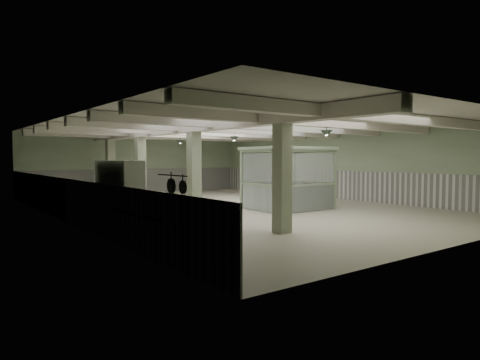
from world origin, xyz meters
TOP-DOWN VIEW (x-y plane):
  - floor at (0.00, 0.00)m, footprint 20.00×20.00m
  - ceiling at (0.00, 0.00)m, footprint 14.00×20.00m
  - wall_back at (0.00, 10.00)m, footprint 14.00×0.02m
  - wall_front at (0.00, -10.00)m, footprint 14.00×0.02m
  - wall_left at (-7.00, 0.00)m, footprint 0.02×20.00m
  - wall_right at (7.00, 0.00)m, footprint 0.02×20.00m
  - wainscot_left at (-6.97, 0.00)m, footprint 0.05×19.90m
  - wainscot_right at (6.97, 0.00)m, footprint 0.05×19.90m
  - wainscot_back at (0.00, 9.97)m, footprint 13.90×0.05m
  - girder at (-2.50, 0.00)m, footprint 0.45×19.90m
  - beam_a at (0.00, -7.50)m, footprint 13.90×0.35m
  - beam_b at (0.00, -5.00)m, footprint 13.90×0.35m
  - beam_c at (0.00, -2.50)m, footprint 13.90×0.35m
  - beam_d at (0.00, 0.00)m, footprint 13.90×0.35m
  - beam_e at (0.00, 2.50)m, footprint 13.90×0.35m
  - beam_f at (0.00, 5.00)m, footprint 13.90×0.35m
  - beam_g at (0.00, 7.50)m, footprint 13.90×0.35m
  - column_a at (-2.50, -6.00)m, footprint 0.42×0.42m
  - column_b at (-2.50, -1.00)m, footprint 0.42×0.42m
  - column_c at (-2.50, 4.00)m, footprint 0.42×0.42m
  - column_d at (-2.50, 8.00)m, footprint 0.42×0.42m
  - hook_rail at (-6.93, -7.60)m, footprint 0.02×1.20m
  - pendant_front at (0.50, -5.00)m, footprint 0.44×0.44m
  - pendant_mid at (0.50, 0.50)m, footprint 0.44×0.44m
  - pendant_back at (0.50, 5.50)m, footprint 0.44×0.44m
  - prep_counter at (-6.54, -4.63)m, footprint 0.95×5.46m
  - pitcher_near at (-6.37, -5.31)m, footprint 0.21×0.23m
  - pitcher_far at (-6.45, -6.22)m, footprint 0.28×0.30m
  - veg_colander at (-6.40, -6.41)m, footprint 0.57×0.57m
  - orange_bowl at (-6.44, -7.01)m, footprint 0.36×0.36m
  - skillet_near at (-6.88, -7.94)m, footprint 0.04×0.27m
  - skillet_far at (-6.88, -7.47)m, footprint 0.04×0.31m
  - walkin_cooler at (-6.62, -4.00)m, footprint 0.93×2.24m
  - guard_booth at (1.66, -1.83)m, footprint 3.36×2.87m
  - filing_cabinet at (3.29, -1.48)m, footprint 0.44×0.57m

SIDE VIEW (x-z plane):
  - floor at x=0.00m, z-range 0.00..0.00m
  - prep_counter at x=-6.54m, z-range 0.01..0.92m
  - filing_cabinet at x=3.29m, z-range 0.00..1.12m
  - wainscot_left at x=-6.97m, z-range 0.00..1.50m
  - wainscot_right at x=6.97m, z-range 0.00..1.50m
  - wainscot_back at x=0.00m, z-range 0.00..1.50m
  - orange_bowl at x=-6.44m, z-range 0.90..1.00m
  - veg_colander at x=-6.40m, z-range 0.90..1.10m
  - walkin_cooler at x=-6.62m, z-range 0.00..2.06m
  - pitcher_near at x=-6.37m, z-range 0.90..1.17m
  - pitcher_far at x=-6.45m, z-range 0.90..1.22m
  - skillet_near at x=-6.88m, z-range 1.50..1.76m
  - skillet_far at x=-6.88m, z-range 1.48..1.78m
  - guard_booth at x=1.66m, z-range 0.46..3.11m
  - wall_back at x=0.00m, z-range 0.00..3.60m
  - wall_front at x=0.00m, z-range 0.00..3.60m
  - wall_left at x=-7.00m, z-range 0.00..3.60m
  - wall_right at x=7.00m, z-range 0.00..3.60m
  - column_a at x=-2.50m, z-range 0.00..3.60m
  - column_b at x=-2.50m, z-range 0.00..3.60m
  - column_c at x=-2.50m, z-range 0.00..3.60m
  - column_d at x=-2.50m, z-range 0.00..3.60m
  - hook_rail at x=-6.93m, z-range 1.84..1.86m
  - pendant_front at x=0.50m, z-range 2.94..3.16m
  - pendant_mid at x=0.50m, z-range 2.94..3.16m
  - pendant_back at x=0.50m, z-range 2.94..3.16m
  - girder at x=-2.50m, z-range 3.18..3.58m
  - beam_a at x=0.00m, z-range 3.26..3.58m
  - beam_b at x=0.00m, z-range 3.26..3.58m
  - beam_c at x=0.00m, z-range 3.26..3.58m
  - beam_d at x=0.00m, z-range 3.26..3.58m
  - beam_e at x=0.00m, z-range 3.26..3.58m
  - beam_f at x=0.00m, z-range 3.26..3.58m
  - beam_g at x=0.00m, z-range 3.26..3.58m
  - ceiling at x=0.00m, z-range 3.59..3.61m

